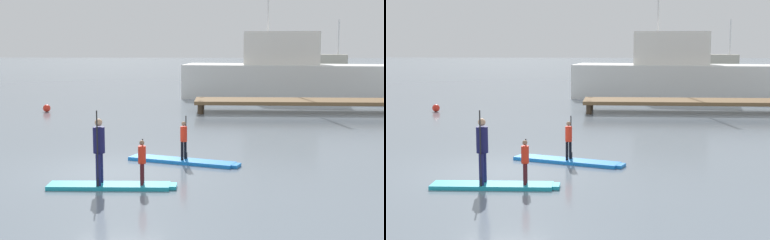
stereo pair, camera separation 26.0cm
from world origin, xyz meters
The scene contains 10 objects.
ground_plane centered at (0.00, 0.00, 0.00)m, with size 240.00×240.00×0.00m, color slate.
paddleboard_near centered at (1.81, 1.31, 0.05)m, with size 3.39×1.66×0.10m.
paddler_child_solo centered at (1.82, 1.32, 0.74)m, with size 0.25×0.38×1.29m.
paddleboard_far centered at (0.26, -1.69, 0.05)m, with size 3.15×0.72×0.10m.
paddler_adult centered at (-0.04, -1.70, 1.03)m, with size 0.29×0.51×1.83m.
paddler_child_front centered at (1.00, -1.65, 0.71)m, with size 0.20×0.39×1.09m.
fishing_boat_white_large centered at (6.95, 21.41, 1.51)m, with size 13.18×5.44×11.08m.
fishing_boat_green_midground centered at (12.14, 36.55, 0.83)m, with size 8.84×3.30×5.58m.
floating_dock centered at (7.00, 13.82, 0.55)m, with size 10.84×2.46×0.64m.
mooring_buoy_near centered at (-6.02, 13.27, 0.19)m, with size 0.38×0.38×0.38m, color red.
Camera 1 is at (2.90, -14.95, 3.51)m, focal length 52.65 mm.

